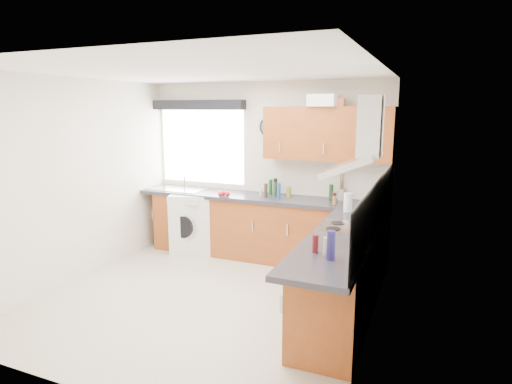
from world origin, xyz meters
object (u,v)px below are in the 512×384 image
at_px(extractor_hood, 361,145).
at_px(washing_machine, 194,222).
at_px(oven, 345,273).
at_px(upper_cabinets, 328,134).

height_order(extractor_hood, washing_machine, extractor_hood).
xyz_separation_m(oven, upper_cabinets, (-0.55, 1.32, 1.38)).
bearing_deg(washing_machine, upper_cabinets, -11.17).
relative_size(extractor_hood, upper_cabinets, 0.46).
relative_size(oven, upper_cabinets, 0.50).
distance_m(oven, washing_machine, 2.73).
bearing_deg(upper_cabinets, oven, -67.46).
bearing_deg(washing_machine, extractor_hood, -40.69).
bearing_deg(washing_machine, oven, -41.50).
relative_size(oven, washing_machine, 0.95).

